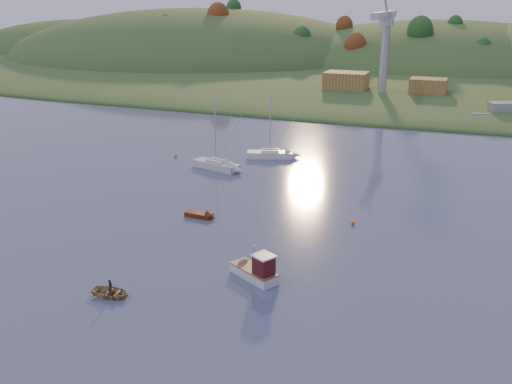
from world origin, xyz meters
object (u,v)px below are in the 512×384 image
(fishing_boat, at_px, (251,268))
(sailboat_near, at_px, (270,154))
(sailboat_far, at_px, (216,164))
(red_tender, at_px, (204,216))
(canoe, at_px, (111,292))

(fishing_boat, height_order, sailboat_near, sailboat_near)
(fishing_boat, distance_m, sailboat_far, 37.46)
(sailboat_far, bearing_deg, fishing_boat, -43.65)
(fishing_boat, relative_size, sailboat_near, 0.58)
(sailboat_near, distance_m, sailboat_far, 10.97)
(red_tender, bearing_deg, fishing_boat, -44.54)
(canoe, distance_m, red_tender, 20.66)
(sailboat_near, xyz_separation_m, red_tender, (1.82, -29.30, -0.42))
(sailboat_near, height_order, canoe, sailboat_near)
(sailboat_near, xyz_separation_m, canoe, (2.42, -49.95, -0.32))
(sailboat_near, distance_m, red_tender, 29.35)
(sailboat_far, height_order, canoe, sailboat_far)
(fishing_boat, relative_size, canoe, 1.70)
(sailboat_far, xyz_separation_m, canoe, (8.19, -40.62, -0.34))
(sailboat_near, relative_size, red_tender, 2.62)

